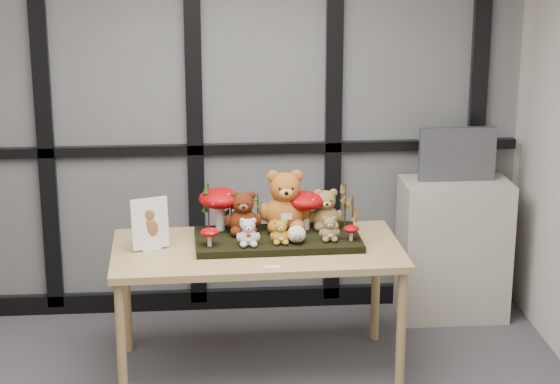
{
  "coord_description": "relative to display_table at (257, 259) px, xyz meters",
  "views": [
    {
      "loc": [
        0.47,
        -3.57,
        2.55
      ],
      "look_at": [
        0.89,
        1.52,
        1.05
      ],
      "focal_mm": 65.0,
      "sensor_mm": 36.0,
      "label": 1
    }
  ],
  "objects": [
    {
      "name": "bear_tan_back",
      "position": [
        0.39,
        0.18,
        0.23
      ],
      "size": [
        0.19,
        0.18,
        0.25
      ],
      "primitive_type": null,
      "rotation": [
        0.0,
        0.0,
        0.02
      ],
      "color": "olive",
      "rests_on": "diorama_tray"
    },
    {
      "name": "sprig_green_centre",
      "position": [
        0.02,
        0.23,
        0.2
      ],
      "size": [
        0.05,
        0.05,
        0.19
      ],
      "primitive_type": null,
      "color": "#0E340B",
      "rests_on": "diorama_tray"
    },
    {
      "name": "glass_partition",
      "position": [
        -0.77,
        0.91,
        0.76
      ],
      "size": [
        4.9,
        0.06,
        2.78
      ],
      "color": "#2D383F",
      "rests_on": "floor"
    },
    {
      "name": "mushroom_back_left",
      "position": [
        -0.19,
        0.19,
        0.23
      ],
      "size": [
        0.23,
        0.23,
        0.26
      ],
      "primitive_type": null,
      "color": "#8F0406",
      "rests_on": "diorama_tray"
    },
    {
      "name": "bear_small_yellow",
      "position": [
        0.12,
        -0.06,
        0.18
      ],
      "size": [
        0.11,
        0.1,
        0.15
      ],
      "primitive_type": null,
      "rotation": [
        0.0,
        0.0,
        0.02
      ],
      "color": "#B4831F",
      "rests_on": "diorama_tray"
    },
    {
      "name": "sprig_green_mid_left",
      "position": [
        -0.13,
        0.22,
        0.21
      ],
      "size": [
        0.05,
        0.05,
        0.2
      ],
      "primitive_type": null,
      "color": "#0E340B",
      "rests_on": "diorama_tray"
    },
    {
      "name": "bear_beige_small",
      "position": [
        0.39,
        -0.03,
        0.18
      ],
      "size": [
        0.12,
        0.11,
        0.15
      ],
      "primitive_type": null,
      "rotation": [
        0.0,
        0.0,
        0.02
      ],
      "color": "olive",
      "rests_on": "diorama_tray"
    },
    {
      "name": "room_shell",
      "position": [
        -0.77,
        -1.56,
        1.02
      ],
      "size": [
        5.0,
        5.0,
        5.0
      ],
      "color": "beige",
      "rests_on": "floor"
    },
    {
      "name": "mushroom_back_right",
      "position": [
        0.28,
        0.17,
        0.22
      ],
      "size": [
        0.21,
        0.21,
        0.23
      ],
      "primitive_type": null,
      "color": "#8F0406",
      "rests_on": "diorama_tray"
    },
    {
      "name": "sprig_dry_far_right",
      "position": [
        0.5,
        0.17,
        0.23
      ],
      "size": [
        0.05,
        0.05,
        0.26
      ],
      "primitive_type": null,
      "color": "brown",
      "rests_on": "diorama_tray"
    },
    {
      "name": "label_card",
      "position": [
        0.06,
        -0.31,
        0.07
      ],
      "size": [
        0.09,
        0.03,
        0.0
      ],
      "primitive_type": "cube",
      "color": "white",
      "rests_on": "display_table"
    },
    {
      "name": "sprig_dry_mid_right",
      "position": [
        0.52,
        0.05,
        0.21
      ],
      "size": [
        0.05,
        0.05,
        0.22
      ],
      "primitive_type": null,
      "color": "brown",
      "rests_on": "diorama_tray"
    },
    {
      "name": "bear_white_bow",
      "position": [
        -0.05,
        -0.07,
        0.19
      ],
      "size": [
        0.13,
        0.12,
        0.17
      ],
      "primitive_type": null,
      "rotation": [
        0.0,
        0.0,
        0.02
      ],
      "color": "silver",
      "rests_on": "diorama_tray"
    },
    {
      "name": "mushroom_front_left",
      "position": [
        -0.26,
        -0.07,
        0.16
      ],
      "size": [
        0.1,
        0.1,
        0.11
      ],
      "primitive_type": null,
      "color": "#8F0406",
      "rests_on": "diorama_tray"
    },
    {
      "name": "cabinet",
      "position": [
        1.26,
        0.68,
        -0.22
      ],
      "size": [
        0.66,
        0.38,
        0.87
      ],
      "primitive_type": "cube",
      "color": "#B0AA9D",
      "rests_on": "floor"
    },
    {
      "name": "bear_pooh_yellow",
      "position": [
        0.17,
        0.18,
        0.29
      ],
      "size": [
        0.29,
        0.26,
        0.37
      ],
      "primitive_type": null,
      "rotation": [
        0.0,
        0.0,
        0.02
      ],
      "color": "#AD6020",
      "rests_on": "diorama_tray"
    },
    {
      "name": "bear_brown_medium",
      "position": [
        -0.07,
        0.13,
        0.24
      ],
      "size": [
        0.21,
        0.19,
        0.26
      ],
      "primitive_type": null,
      "rotation": [
        0.0,
        0.0,
        0.02
      ],
      "color": "#4E1E0B",
      "rests_on": "diorama_tray"
    },
    {
      "name": "monitor",
      "position": [
        1.26,
        0.7,
        0.38
      ],
      "size": [
        0.47,
        0.05,
        0.33
      ],
      "color": "#46494D",
      "rests_on": "cabinet"
    },
    {
      "name": "plush_cream_hedgehog",
      "position": [
        0.21,
        -0.05,
        0.16
      ],
      "size": [
        0.08,
        0.07,
        0.1
      ],
      "primitive_type": null,
      "rotation": [
        0.0,
        0.0,
        0.02
      ],
      "color": "white",
      "rests_on": "diorama_tray"
    },
    {
      "name": "sprig_green_far_left",
      "position": [
        -0.25,
        0.17,
        0.24
      ],
      "size": [
        0.05,
        0.05,
        0.28
      ],
      "primitive_type": null,
      "color": "#0E340B",
      "rests_on": "diorama_tray"
    },
    {
      "name": "display_table",
      "position": [
        0.0,
        0.0,
        0.0
      ],
      "size": [
        1.57,
        0.81,
        0.73
      ],
      "rotation": [
        0.0,
        0.0,
        0.02
      ],
      "color": "tan",
      "rests_on": "floor"
    },
    {
      "name": "mushroom_front_right",
      "position": [
        0.5,
        -0.04,
        0.15
      ],
      "size": [
        0.08,
        0.08,
        0.09
      ],
      "primitive_type": null,
      "color": "#8F0406",
      "rests_on": "diorama_tray"
    },
    {
      "name": "sign_holder",
      "position": [
        -0.57,
        0.0,
        0.2
      ],
      "size": [
        0.2,
        0.09,
        0.29
      ],
      "rotation": [
        0.0,
        0.0,
        0.33
      ],
      "color": "silver",
      "rests_on": "display_table"
    },
    {
      "name": "diorama_tray",
      "position": [
        0.12,
        0.06,
        0.09
      ],
      "size": [
        0.9,
        0.47,
        0.04
      ],
      "primitive_type": "cube",
      "rotation": [
        0.0,
        0.0,
        0.02
      ],
      "color": "black",
      "rests_on": "display_table"
    }
  ]
}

